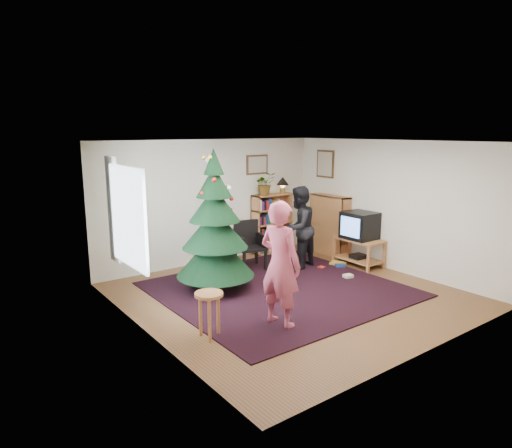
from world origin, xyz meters
TOP-DOWN VIEW (x-y plane):
  - floor at (0.00, 0.00)m, footprint 5.00×5.00m
  - ceiling at (0.00, 0.00)m, footprint 5.00×5.00m
  - wall_back at (0.00, 2.50)m, footprint 5.00×0.02m
  - wall_front at (0.00, -2.50)m, footprint 5.00×0.02m
  - wall_left at (-2.50, 0.00)m, footprint 0.02×5.00m
  - wall_right at (2.50, 0.00)m, footprint 0.02×5.00m
  - rug at (0.00, 0.30)m, footprint 3.80×3.60m
  - window_pane at (-2.47, 0.60)m, footprint 0.04×1.20m
  - curtain at (-2.43, 1.30)m, footprint 0.06×0.35m
  - picture_back at (1.15, 2.48)m, footprint 0.55×0.03m
  - picture_right at (2.48, 1.75)m, footprint 0.03×0.50m
  - christmas_tree at (-0.86, 0.96)m, footprint 1.32×1.32m
  - bookshelf_back at (1.46, 2.34)m, footprint 0.95×0.30m
  - bookshelf_right at (2.34, 1.43)m, footprint 0.30×0.95m
  - tv_stand at (2.22, 0.49)m, footprint 0.54×0.97m
  - crt_tv at (2.22, 0.49)m, footprint 0.57×0.61m
  - armchair at (0.32, 1.67)m, footprint 0.61×0.62m
  - stool at (-1.90, -0.57)m, footprint 0.37×0.37m
  - person_standing at (-0.90, -0.81)m, footprint 0.55×0.72m
  - person_by_chair at (1.11, 1.06)m, footprint 0.93×0.81m
  - potted_plant at (1.26, 2.34)m, footprint 0.51×0.47m
  - table_lamp at (1.76, 2.34)m, footprint 0.27×0.27m
  - floor_clutter at (1.10, 0.60)m, footprint 1.83×1.30m

SIDE VIEW (x-z plane):
  - floor at x=0.00m, z-range 0.00..0.00m
  - rug at x=0.00m, z-range 0.00..0.02m
  - floor_clutter at x=1.10m, z-range 0.00..0.08m
  - tv_stand at x=2.22m, z-range 0.05..0.60m
  - stool at x=-1.90m, z-range 0.17..0.79m
  - armchair at x=0.32m, z-range 0.03..0.97m
  - bookshelf_back at x=1.46m, z-range 0.01..1.31m
  - bookshelf_right at x=2.34m, z-range 0.01..1.31m
  - person_by_chair at x=1.11m, z-range 0.00..1.62m
  - crt_tv at x=2.22m, z-range 0.55..1.09m
  - person_standing at x=-0.90m, z-range 0.00..1.76m
  - christmas_tree at x=-0.86m, z-range -0.20..2.19m
  - wall_back at x=0.00m, z-range 0.00..2.50m
  - wall_front at x=0.00m, z-range 0.00..2.50m
  - wall_left at x=-2.50m, z-range 0.00..2.50m
  - wall_right at x=2.50m, z-range 0.00..2.50m
  - window_pane at x=-2.47m, z-range 0.80..2.20m
  - curtain at x=-2.43m, z-range 0.70..2.30m
  - potted_plant at x=1.26m, z-range 1.30..1.79m
  - table_lamp at x=1.76m, z-range 1.36..1.73m
  - picture_back at x=1.15m, z-range 1.74..2.16m
  - picture_right at x=2.48m, z-range 1.65..2.25m
  - ceiling at x=0.00m, z-range 2.50..2.50m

